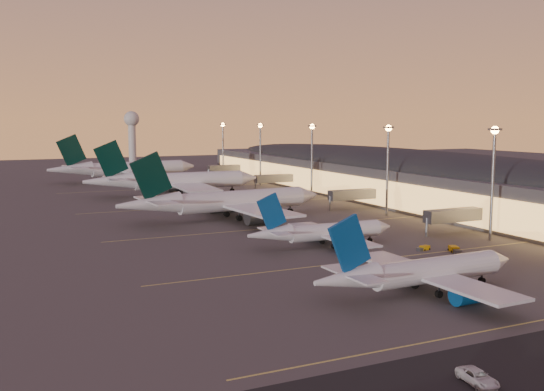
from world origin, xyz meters
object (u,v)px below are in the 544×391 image
Objects in this scene: airliner_narrow_south at (420,272)px; baggage_tug_c at (423,248)px; airliner_wide_mid at (174,181)px; service_van_a at (478,377)px; radar_tower at (132,129)px; airliner_narrow_north at (323,232)px; baggage_tug_d at (455,250)px; airliner_wide_near at (225,202)px; airliner_wide_far at (125,169)px.

baggage_tug_c is (21.56, 25.80, -3.11)m from airliner_narrow_south.
airliner_wide_mid is 19.03× the size of baggage_tug_c.
airliner_narrow_south is 7.37× the size of service_van_a.
airliner_narrow_south is 1.18× the size of radar_tower.
airliner_wide_mid is at bearing 91.89° from service_van_a.
airliner_narrow_north is 0.54× the size of airliner_wide_mid.
airliner_narrow_south is 34.10m from baggage_tug_d.
radar_tower is (16.51, 149.07, 16.61)m from airliner_wide_mid.
airliner_wide_near reaches higher than baggage_tug_c.
airliner_wide_far is (-5.81, 59.12, 0.24)m from airliner_wide_mid.
airliner_narrow_south is 37.93m from airliner_narrow_north.
airliner_wide_far is at bearing 98.05° from airliner_wide_mid.
baggage_tug_d is (32.40, -176.34, -4.97)m from airliner_wide_far.
airliner_wide_far is (-10.12, 160.21, 2.29)m from airliner_narrow_north.
baggage_tug_c is at bearing -32.98° from airliner_narrow_north.
service_van_a is at bearing -95.70° from radar_tower.
airliner_wide_near is (-6.34, 42.89, 1.76)m from airliner_narrow_north.
airliner_wide_far reaches higher than airliner_narrow_north.
service_van_a is (-9.27, -226.82, -4.78)m from airliner_wide_far.
airliner_wide_far is at bearing 89.96° from airliner_narrow_south.
baggage_tug_c is (27.73, -172.13, -5.07)m from airliner_wide_far.
airliner_wide_mid reaches higher than baggage_tug_d.
airliner_wide_mid is at bearing 88.33° from airliner_narrow_south.
airliner_wide_mid reaches higher than service_van_a.
airliner_wide_far reaches higher than baggage_tug_c.
radar_tower is (18.54, 207.27, 16.90)m from airliner_wide_near.
baggage_tug_d is (26.59, -117.21, -4.73)m from airliner_wide_mid.
baggage_tug_d is at bearing 37.65° from airliner_narrow_south.
baggage_tug_c is (23.95, -54.81, -4.54)m from airliner_wide_near.
airliner_narrow_north is 160.54m from airliner_wide_far.
radar_tower is at bearing 84.97° from airliner_narrow_south.
airliner_wide_mid is at bearing 88.67° from baggage_tug_c.
airliner_wide_far is 12.85× the size of service_van_a.
radar_tower reaches higher than airliner_narrow_north.
airliner_wide_mid reaches higher than airliner_wide_near.
airliner_wide_near is at bearing 89.87° from airliner_narrow_south.
baggage_tug_c is at bearing -88.82° from radar_tower.
airliner_wide_far reaches higher than airliner_wide_near.
baggage_tug_d is (4.67, -4.21, 0.10)m from baggage_tug_c.
baggage_tug_c is at bearing 69.79° from baggage_tug_d.
airliner_wide_mid is (2.02, 58.20, 0.29)m from airliner_wide_near.
airliner_narrow_north is at bearing 75.89° from baggage_tug_d.
airliner_wide_far is 179.36m from baggage_tug_d.
airliner_wide_mid is at bearing 93.58° from airliner_narrow_north.
service_van_a is (-13.06, -109.50, -4.25)m from airliner_wide_near.
airliner_narrow_north is 0.52× the size of airliner_wide_far.
airliner_wide_mid is at bearing 34.59° from baggage_tug_d.
airliner_wide_mid is at bearing 83.07° from airliner_wide_near.
airliner_wide_near is 110.36m from service_van_a.
airliner_narrow_south reaches higher than service_van_a.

